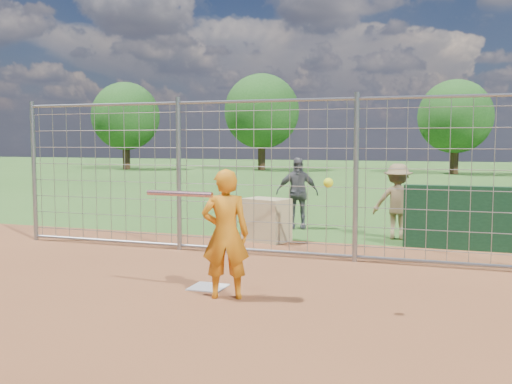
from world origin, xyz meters
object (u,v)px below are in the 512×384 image
at_px(batter, 225,234).
at_px(bystander_b, 297,193).
at_px(equipment_bin, 266,220).
at_px(bystander_c, 398,202).

xyz_separation_m(batter, bystander_b, (-0.61, 5.59, -0.00)).
bearing_deg(bystander_b, equipment_bin, -109.06).
bearing_deg(bystander_b, bystander_c, -32.22).
bearing_deg(bystander_c, bystander_b, -20.94).
distance_m(batter, bystander_b, 5.62).
height_order(bystander_b, equipment_bin, bystander_b).
height_order(batter, equipment_bin, batter).
bearing_deg(batter, bystander_c, -125.86).
relative_size(bystander_b, bystander_c, 1.06).
xyz_separation_m(bystander_b, equipment_bin, (-0.13, -1.72, -0.36)).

